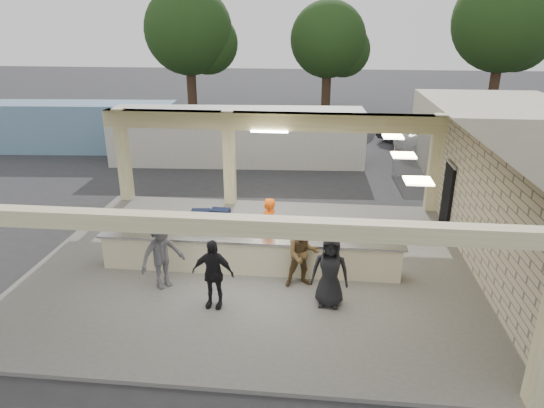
# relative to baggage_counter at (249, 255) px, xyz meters

# --- Properties ---
(ground) EXTENTS (120.00, 120.00, 0.00)m
(ground) POSITION_rel_baggage_counter_xyz_m (0.00, 0.50, -0.59)
(ground) COLOR #29292C
(ground) RESTS_ON ground
(pavilion) EXTENTS (12.01, 10.00, 3.55)m
(pavilion) POSITION_rel_baggage_counter_xyz_m (0.21, 1.16, 0.76)
(pavilion) COLOR #615F5A
(pavilion) RESTS_ON ground
(baggage_counter) EXTENTS (8.20, 0.58, 0.98)m
(baggage_counter) POSITION_rel_baggage_counter_xyz_m (0.00, 0.00, 0.00)
(baggage_counter) COLOR beige
(baggage_counter) RESTS_ON pavilion
(luggage_cart) EXTENTS (2.41, 1.62, 1.34)m
(luggage_cart) POSITION_rel_baggage_counter_xyz_m (-1.41, 0.99, 0.23)
(luggage_cart) COLOR silver
(luggage_cart) RESTS_ON pavilion
(drum_fan) EXTENTS (0.83, 0.58, 0.88)m
(drum_fan) POSITION_rel_baggage_counter_xyz_m (3.40, 1.41, -0.01)
(drum_fan) COLOR silver
(drum_fan) RESTS_ON pavilion
(baggage_handler) EXTENTS (0.65, 0.76, 1.82)m
(baggage_handler) POSITION_rel_baggage_counter_xyz_m (0.41, 0.87, 0.42)
(baggage_handler) COLOR #FA570D
(baggage_handler) RESTS_ON pavilion
(passenger_a) EXTENTS (0.93, 0.58, 1.78)m
(passenger_a) POSITION_rel_baggage_counter_xyz_m (1.45, -0.57, 0.40)
(passenger_a) COLOR brown
(passenger_a) RESTS_ON pavilion
(passenger_b) EXTENTS (1.03, 0.44, 1.72)m
(passenger_b) POSITION_rel_baggage_counter_xyz_m (-0.59, -1.75, 0.37)
(passenger_b) COLOR black
(passenger_b) RESTS_ON pavilion
(passenger_c) EXTENTS (1.13, 1.17, 1.86)m
(passenger_c) POSITION_rel_baggage_counter_xyz_m (-2.04, -1.03, 0.45)
(passenger_c) COLOR #4A494E
(passenger_c) RESTS_ON pavilion
(passenger_d) EXTENTS (0.91, 0.43, 1.80)m
(passenger_d) POSITION_rel_baggage_counter_xyz_m (2.14, -1.41, 0.41)
(passenger_d) COLOR black
(passenger_d) RESTS_ON pavilion
(car_white_a) EXTENTS (5.91, 3.61, 1.58)m
(car_white_a) POSITION_rel_baggage_counter_xyz_m (8.46, 14.06, 0.20)
(car_white_a) COLOR white
(car_white_a) RESTS_ON ground
(car_white_b) EXTENTS (4.63, 2.55, 1.38)m
(car_white_b) POSITION_rel_baggage_counter_xyz_m (12.15, 13.84, 0.10)
(car_white_b) COLOR white
(car_white_b) RESTS_ON ground
(car_dark) EXTENTS (4.64, 3.41, 1.47)m
(car_dark) POSITION_rel_baggage_counter_xyz_m (7.20, 15.75, 0.15)
(car_dark) COLOR black
(car_dark) RESTS_ON ground
(container_white) EXTENTS (12.11, 3.08, 2.60)m
(container_white) POSITION_rel_baggage_counter_xyz_m (-2.22, 11.01, 0.71)
(container_white) COLOR #BCBCB8
(container_white) RESTS_ON ground
(container_blue) EXTENTS (9.77, 3.03, 2.50)m
(container_blue) POSITION_rel_baggage_counter_xyz_m (-10.72, 12.59, 0.67)
(container_blue) COLOR #698CA9
(container_blue) RESTS_ON ground
(fence) EXTENTS (12.06, 0.06, 2.03)m
(fence) POSITION_rel_baggage_counter_xyz_m (11.00, 9.50, 0.47)
(fence) COLOR gray
(fence) RESTS_ON ground
(tree_left) EXTENTS (6.60, 6.30, 9.00)m
(tree_left) POSITION_rel_baggage_counter_xyz_m (-7.68, 24.66, 5.00)
(tree_left) COLOR #382619
(tree_left) RESTS_ON ground
(tree_mid) EXTENTS (6.00, 5.60, 8.00)m
(tree_mid) POSITION_rel_baggage_counter_xyz_m (2.32, 26.66, 4.38)
(tree_mid) COLOR #382619
(tree_mid) RESTS_ON ground
(tree_right) EXTENTS (7.20, 7.00, 10.00)m
(tree_right) POSITION_rel_baggage_counter_xyz_m (14.32, 25.66, 5.63)
(tree_right) COLOR #382619
(tree_right) RESTS_ON ground
(adjacent_building) EXTENTS (6.00, 8.00, 3.20)m
(adjacent_building) POSITION_rel_baggage_counter_xyz_m (9.50, 10.50, 1.01)
(adjacent_building) COLOR beige
(adjacent_building) RESTS_ON ground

